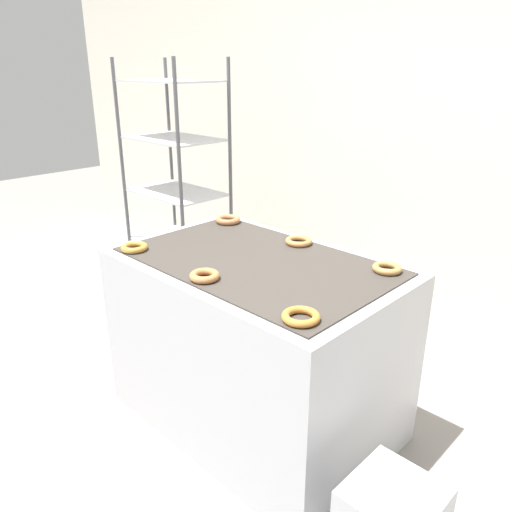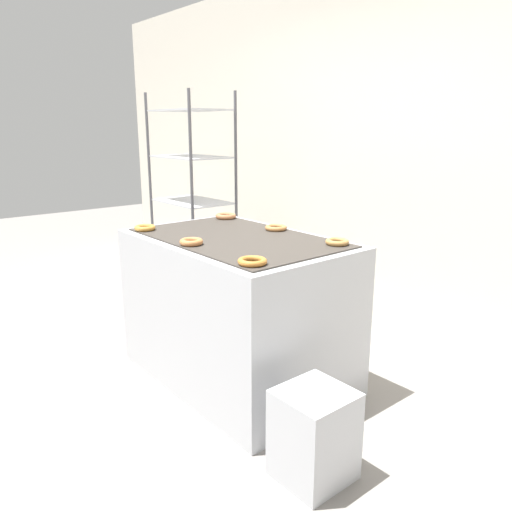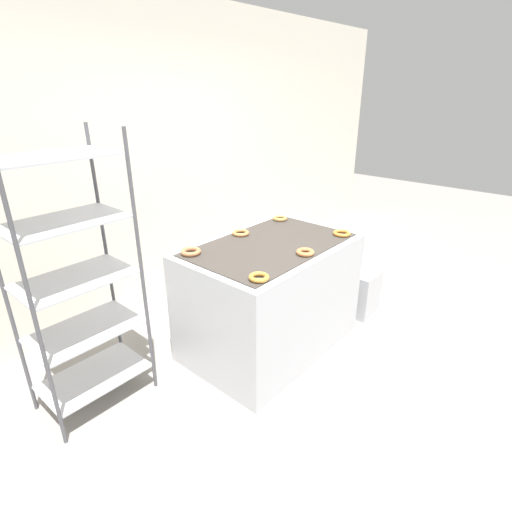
{
  "view_description": "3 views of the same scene",
  "coord_description": "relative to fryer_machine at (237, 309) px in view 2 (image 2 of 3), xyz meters",
  "views": [
    {
      "loc": [
        1.53,
        -0.88,
        1.78
      ],
      "look_at": [
        0.0,
        0.69,
        0.93
      ],
      "focal_mm": 35.0,
      "sensor_mm": 36.0,
      "label": 1
    },
    {
      "loc": [
        2.31,
        -1.07,
        1.56
      ],
      "look_at": [
        0.0,
        0.84,
        0.77
      ],
      "focal_mm": 35.0,
      "sensor_mm": 36.0,
      "label": 2
    },
    {
      "loc": [
        -2.23,
        -1.09,
        2.03
      ],
      "look_at": [
        0.0,
        0.84,
        0.77
      ],
      "focal_mm": 28.0,
      "sensor_mm": 36.0,
      "label": 3
    }
  ],
  "objects": [
    {
      "name": "ground_plane",
      "position": [
        -0.0,
        -0.69,
        -0.46
      ],
      "size": [
        14.0,
        14.0,
        0.0
      ],
      "primitive_type": "plane",
      "color": "gray"
    },
    {
      "name": "wall_back",
      "position": [
        -0.0,
        1.43,
        0.94
      ],
      "size": [
        8.0,
        0.05,
        2.8
      ],
      "color": "silver",
      "rests_on": "ground_plane"
    },
    {
      "name": "fryer_machine",
      "position": [
        0.0,
        0.0,
        0.0
      ],
      "size": [
        1.37,
        0.89,
        0.91
      ],
      "color": "#B7BABF",
      "rests_on": "ground_plane"
    },
    {
      "name": "baking_rack_cart",
      "position": [
        -1.29,
        0.51,
        0.47
      ],
      "size": [
        0.69,
        0.45,
        1.82
      ],
      "color": "#4C4C51",
      "rests_on": "ground_plane"
    },
    {
      "name": "glaze_bin",
      "position": [
        0.97,
        -0.31,
        -0.24
      ],
      "size": [
        0.3,
        0.31,
        0.43
      ],
      "color": "#B7BABF",
      "rests_on": "ground_plane"
    },
    {
      "name": "donut_near_left",
      "position": [
        -0.53,
        -0.33,
        0.47
      ],
      "size": [
        0.13,
        0.13,
        0.03
      ],
      "primitive_type": "torus",
      "color": "#B57B31",
      "rests_on": "fryer_machine"
    },
    {
      "name": "donut_near_center",
      "position": [
        -0.0,
        -0.32,
        0.47
      ],
      "size": [
        0.13,
        0.13,
        0.03
      ],
      "primitive_type": "torus",
      "color": "#B7703E",
      "rests_on": "fryer_machine"
    },
    {
      "name": "donut_near_right",
      "position": [
        0.53,
        -0.31,
        0.47
      ],
      "size": [
        0.14,
        0.14,
        0.03
      ],
      "primitive_type": "torus",
      "color": "#BD752E",
      "rests_on": "fryer_machine"
    },
    {
      "name": "donut_far_left",
      "position": [
        -0.53,
        0.31,
        0.47
      ],
      "size": [
        0.15,
        0.15,
        0.03
      ],
      "primitive_type": "torus",
      "color": "#A66941",
      "rests_on": "fryer_machine"
    },
    {
      "name": "donut_far_center",
      "position": [
        -0.0,
        0.32,
        0.47
      ],
      "size": [
        0.14,
        0.14,
        0.03
      ],
      "primitive_type": "torus",
      "color": "#B67740",
      "rests_on": "fryer_machine"
    },
    {
      "name": "donut_far_right",
      "position": [
        0.52,
        0.31,
        0.47
      ],
      "size": [
        0.13,
        0.13,
        0.03
      ],
      "primitive_type": "torus",
      "color": "#AD7D42",
      "rests_on": "fryer_machine"
    }
  ]
}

